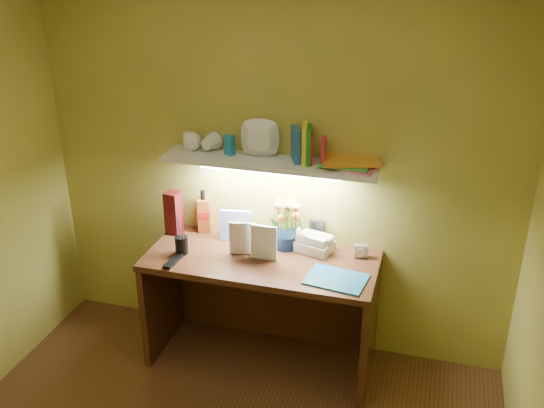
{
  "coord_description": "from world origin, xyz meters",
  "views": [
    {
      "loc": [
        0.94,
        -1.86,
        2.54
      ],
      "look_at": [
        0.03,
        1.35,
        1.05
      ],
      "focal_mm": 40.0,
      "sensor_mm": 36.0,
      "label": 1
    }
  ],
  "objects_px": {
    "flower_bouquet": "(286,224)",
    "telephone": "(315,241)",
    "whisky_bottle": "(204,211)",
    "desk": "(261,310)",
    "desk_clock": "(361,251)"
  },
  "relations": [
    {
      "from": "telephone",
      "to": "whisky_bottle",
      "type": "height_order",
      "value": "whisky_bottle"
    },
    {
      "from": "desk",
      "to": "flower_bouquet",
      "type": "distance_m",
      "value": 0.57
    },
    {
      "from": "desk_clock",
      "to": "whisky_bottle",
      "type": "height_order",
      "value": "whisky_bottle"
    },
    {
      "from": "desk",
      "to": "desk_clock",
      "type": "relative_size",
      "value": 17.23
    },
    {
      "from": "desk",
      "to": "telephone",
      "type": "relative_size",
      "value": 6.48
    },
    {
      "from": "desk_clock",
      "to": "telephone",
      "type": "bearing_deg",
      "value": 167.2
    },
    {
      "from": "flower_bouquet",
      "to": "telephone",
      "type": "relative_size",
      "value": 1.41
    },
    {
      "from": "telephone",
      "to": "whisky_bottle",
      "type": "relative_size",
      "value": 0.75
    },
    {
      "from": "telephone",
      "to": "desk_clock",
      "type": "relative_size",
      "value": 2.66
    },
    {
      "from": "flower_bouquet",
      "to": "whisky_bottle",
      "type": "bearing_deg",
      "value": 174.24
    },
    {
      "from": "telephone",
      "to": "desk",
      "type": "bearing_deg",
      "value": -131.19
    },
    {
      "from": "desk_clock",
      "to": "flower_bouquet",
      "type": "bearing_deg",
      "value": 165.95
    },
    {
      "from": "flower_bouquet",
      "to": "desk_clock",
      "type": "xyz_separation_m",
      "value": [
        0.47,
        -0.02,
        -0.11
      ]
    },
    {
      "from": "desk",
      "to": "flower_bouquet",
      "type": "height_order",
      "value": "flower_bouquet"
    },
    {
      "from": "desk_clock",
      "to": "whisky_bottle",
      "type": "xyz_separation_m",
      "value": [
        -1.04,
        0.07,
        0.1
      ]
    }
  ]
}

